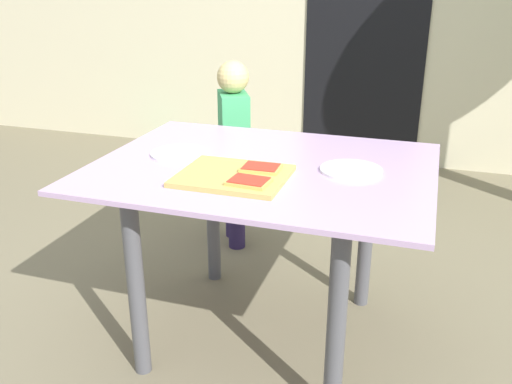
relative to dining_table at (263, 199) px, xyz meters
name	(u,v)px	position (x,y,z in m)	size (l,w,h in m)	color
ground_plane	(262,333)	(0.00, 0.00, -0.61)	(16.00, 16.00, 0.00)	#6F664E
house_door	(366,32)	(0.04, 2.43, 0.39)	(0.90, 0.02, 2.00)	black
dining_table	(263,199)	(0.00, 0.00, 0.00)	(1.24, 0.96, 0.74)	#B494BB
cutting_board	(233,176)	(-0.06, -0.17, 0.15)	(0.37, 0.31, 0.02)	tan
pizza_slice_far_right	(261,168)	(0.02, -0.10, 0.16)	(0.14, 0.11, 0.01)	gold
pizza_slice_near_right	(249,181)	(0.03, -0.24, 0.16)	(0.14, 0.11, 0.01)	gold
plate_white_left	(179,153)	(-0.35, 0.02, 0.14)	(0.22, 0.22, 0.01)	white
plate_white_right	(351,170)	(0.32, 0.03, 0.14)	(0.22, 0.22, 0.01)	white
child_left	(234,143)	(-0.40, 0.77, -0.04)	(0.24, 0.28, 1.00)	#2B2048
garden_hose_coil	(142,151)	(-1.70, 2.05, -0.59)	(0.39, 0.39, 0.04)	#3CB078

